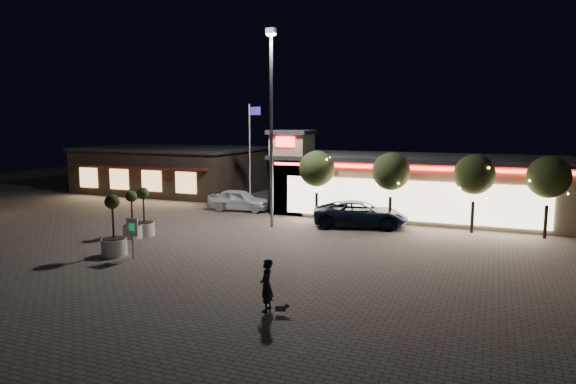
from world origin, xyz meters
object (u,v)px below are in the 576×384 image
at_px(white_sedan, 239,200).
at_px(planter_mid, 114,237).
at_px(pickup_truck, 360,214).
at_px(valet_sign, 132,230).
at_px(planter_left, 144,221).
at_px(pedestrian, 266,285).

xyz_separation_m(white_sedan, planter_mid, (0.22, -14.12, 0.15)).
bearing_deg(pickup_truck, valet_sign, 130.66).
bearing_deg(planter_left, pedestrian, -35.46).
xyz_separation_m(white_sedan, valet_sign, (1.58, -14.34, 0.62)).
xyz_separation_m(pedestrian, planter_mid, (-10.34, 4.11, 0.02)).
xyz_separation_m(pickup_truck, valet_sign, (-8.44, -11.88, 0.60)).
xyz_separation_m(pedestrian, valet_sign, (-8.98, 3.89, 0.49)).
distance_m(planter_left, planter_mid, 4.48).
relative_size(planter_left, planter_mid, 0.93).
xyz_separation_m(planter_left, valet_sign, (2.76, -4.47, 0.54)).
relative_size(planter_mid, valet_sign, 1.52).
relative_size(pedestrian, planter_mid, 0.61).
height_order(planter_left, planter_mid, planter_mid).
distance_m(pedestrian, planter_left, 14.41).
distance_m(pickup_truck, pedestrian, 15.79).
distance_m(planter_left, valet_sign, 5.28).
height_order(pickup_truck, planter_mid, planter_mid).
distance_m(white_sedan, planter_mid, 14.12).
height_order(pickup_truck, pedestrian, pedestrian).
bearing_deg(white_sedan, pickup_truck, -110.58).
bearing_deg(pedestrian, planter_mid, -116.62).
height_order(pickup_truck, planter_left, planter_left).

